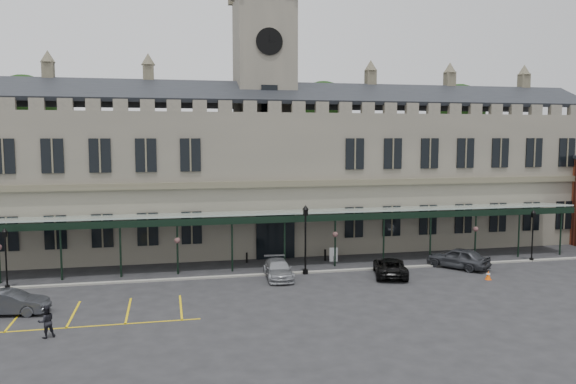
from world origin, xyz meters
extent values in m
plane|color=black|center=(0.00, 0.00, 0.00)|extent=(140.00, 140.00, 0.00)
cube|color=#676255|center=(0.00, 16.00, 6.00)|extent=(60.00, 10.00, 12.00)
cube|color=brown|center=(0.00, 10.82, 6.20)|extent=(60.00, 0.35, 0.50)
cube|color=black|center=(0.00, 13.50, 13.80)|extent=(60.00, 4.77, 2.20)
cube|color=black|center=(0.00, 18.50, 13.80)|extent=(60.00, 4.77, 2.20)
cube|color=black|center=(0.00, 10.90, 1.90)|extent=(3.20, 0.18, 3.80)
cube|color=#676255|center=(0.00, 16.00, 11.00)|extent=(5.00, 5.00, 22.00)
cylinder|color=silver|center=(0.00, 13.44, 18.00)|extent=(2.20, 0.12, 2.20)
cylinder|color=black|center=(0.00, 13.37, 18.00)|extent=(2.30, 0.04, 2.30)
cube|color=black|center=(0.00, 13.44, 13.00)|extent=(1.40, 0.12, 2.80)
cube|color=#8C9E93|center=(0.00, 9.00, 4.10)|extent=(50.00, 4.00, 0.40)
cube|color=black|center=(0.00, 7.00, 3.85)|extent=(50.00, 0.18, 0.50)
cube|color=gray|center=(0.00, 5.50, 0.06)|extent=(60.00, 0.40, 0.12)
cylinder|color=#332314|center=(-22.00, 25.00, 6.00)|extent=(0.70, 0.70, 12.00)
sphere|color=black|center=(-22.00, 25.00, 13.00)|extent=(6.00, 6.00, 6.00)
cylinder|color=#332314|center=(8.00, 25.00, 6.00)|extent=(0.70, 0.70, 12.00)
sphere|color=black|center=(8.00, 25.00, 13.00)|extent=(6.00, 6.00, 6.00)
cylinder|color=#332314|center=(24.00, 25.00, 6.00)|extent=(0.70, 0.70, 12.00)
sphere|color=black|center=(24.00, 25.00, 13.00)|extent=(6.00, 6.00, 6.00)
cylinder|color=black|center=(-19.10, 5.42, 0.13)|extent=(0.32, 0.32, 0.26)
cylinder|color=black|center=(-19.10, 5.42, 1.76)|extent=(0.11, 0.11, 3.53)
cube|color=black|center=(-19.10, 5.42, 3.66)|extent=(0.25, 0.25, 0.35)
cone|color=black|center=(-19.10, 5.42, 3.97)|extent=(0.39, 0.39, 0.26)
cylinder|color=black|center=(1.14, 5.26, 0.16)|extent=(0.40, 0.40, 0.33)
cylinder|color=black|center=(1.14, 5.26, 2.20)|extent=(0.13, 0.13, 4.39)
cube|color=black|center=(1.14, 5.26, 4.56)|extent=(0.31, 0.31, 0.44)
cone|color=black|center=(1.14, 5.26, 4.94)|extent=(0.48, 0.48, 0.33)
cylinder|color=black|center=(20.04, 5.46, 0.14)|extent=(0.33, 0.33, 0.27)
cylinder|color=black|center=(20.04, 5.46, 1.81)|extent=(0.11, 0.11, 3.63)
cube|color=black|center=(20.04, 5.46, 3.76)|extent=(0.25, 0.25, 0.36)
cone|color=black|center=(20.04, 5.46, 4.08)|extent=(0.40, 0.40, 0.27)
cube|color=#FF5808|center=(13.33, 0.91, 0.02)|extent=(0.35, 0.35, 0.04)
cone|color=#FF5808|center=(13.33, 0.91, 0.32)|extent=(0.40, 0.40, 0.64)
cylinder|color=silver|center=(13.33, 0.91, 0.41)|extent=(0.26, 0.26, 0.09)
cylinder|color=black|center=(4.36, 8.79, 0.24)|extent=(0.06, 0.06, 0.47)
cube|color=silver|center=(4.36, 8.79, 0.57)|extent=(0.65, 0.20, 1.13)
cylinder|color=black|center=(-2.54, 9.86, 0.41)|extent=(0.15, 0.15, 0.82)
cylinder|color=black|center=(3.80, 9.25, 0.46)|extent=(0.16, 0.16, 0.92)
imported|color=#313338|center=(-17.50, -0.30, 0.69)|extent=(4.34, 2.01, 1.38)
imported|color=#919398|center=(-1.04, 4.45, 0.65)|extent=(2.07, 4.58, 1.30)
imported|color=black|center=(7.00, 3.42, 0.66)|extent=(3.48, 5.20, 1.32)
imported|color=#313338|center=(13.02, 4.58, 0.80)|extent=(4.34, 4.88, 1.60)
imported|color=black|center=(-14.69, -4.70, 0.83)|extent=(0.98, 0.89, 1.65)
camera|label=1|loc=(-8.65, -33.89, 10.03)|focal=35.00mm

